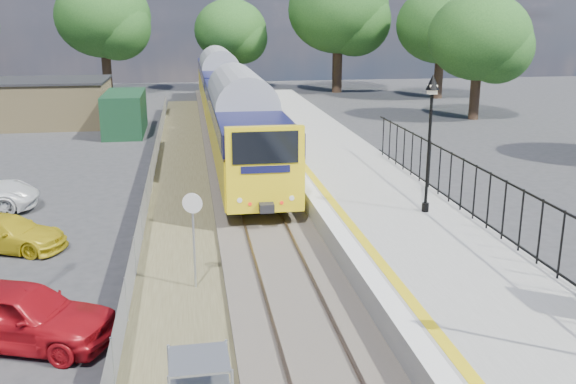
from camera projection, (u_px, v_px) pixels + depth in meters
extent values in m
plane|color=#2D2D30|center=(302.00, 329.00, 15.47)|extent=(120.00, 120.00, 0.00)
cube|color=#473F38|center=(257.00, 207.00, 24.97)|extent=(3.40, 80.00, 0.20)
cube|color=#4C472D|center=(182.00, 229.00, 22.65)|extent=(2.60, 70.00, 0.06)
cube|color=brown|center=(239.00, 205.00, 24.83)|extent=(0.07, 80.00, 0.14)
cube|color=brown|center=(276.00, 203.00, 25.04)|extent=(0.07, 80.00, 0.14)
cube|color=gray|center=(376.00, 209.00, 23.60)|extent=(5.00, 70.00, 0.90)
cube|color=silver|center=(317.00, 199.00, 23.14)|extent=(0.50, 70.00, 0.01)
cube|color=yellow|center=(330.00, 199.00, 23.21)|extent=(0.30, 70.00, 0.01)
cylinder|color=black|center=(425.00, 207.00, 21.70)|extent=(0.24, 0.24, 0.30)
cylinder|color=black|center=(428.00, 154.00, 21.20)|extent=(0.10, 0.10, 3.70)
cube|color=black|center=(432.00, 95.00, 20.68)|extent=(0.08, 0.08, 0.30)
cube|color=beige|center=(432.00, 89.00, 20.64)|extent=(0.26, 0.26, 0.30)
cone|color=black|center=(433.00, 82.00, 20.58)|extent=(0.44, 0.44, 0.50)
cube|color=black|center=(515.00, 186.00, 18.12)|extent=(0.05, 26.00, 0.05)
cube|color=tan|center=(47.00, 103.00, 43.76)|extent=(8.00, 6.00, 3.00)
cube|color=black|center=(45.00, 80.00, 43.34)|extent=(8.20, 6.20, 0.15)
cube|color=#153B24|center=(125.00, 113.00, 40.82)|extent=(2.40, 6.00, 2.60)
cylinder|color=#332319|center=(107.00, 74.00, 61.08)|extent=(0.88, 0.88, 3.85)
ellipsoid|color=#1B4617|center=(103.00, 17.00, 59.69)|extent=(8.80, 8.80, 7.48)
cylinder|color=#332319|center=(232.00, 74.00, 64.87)|extent=(0.72, 0.72, 3.15)
ellipsoid|color=#1B4617|center=(231.00, 30.00, 63.73)|extent=(7.20, 7.20, 6.12)
cylinder|color=#332319|center=(337.00, 71.00, 62.41)|extent=(0.96, 0.96, 4.20)
ellipsoid|color=#1B4617|center=(338.00, 10.00, 60.89)|extent=(9.60, 9.60, 8.16)
cylinder|color=#332319|center=(438.00, 79.00, 57.98)|extent=(0.80, 0.80, 3.50)
ellipsoid|color=#1B4617|center=(442.00, 25.00, 56.71)|extent=(8.00, 8.00, 6.80)
cylinder|color=#332319|center=(475.00, 97.00, 46.30)|extent=(0.72, 0.72, 3.15)
ellipsoid|color=#1B4617|center=(479.00, 37.00, 45.16)|extent=(7.20, 7.20, 6.12)
cube|color=yellow|center=(241.00, 134.00, 31.54)|extent=(2.80, 20.00, 1.90)
cube|color=#10113B|center=(240.00, 107.00, 31.20)|extent=(2.82, 20.00, 0.90)
cube|color=black|center=(240.00, 107.00, 31.20)|extent=(2.82, 18.00, 0.70)
cube|color=black|center=(241.00, 157.00, 31.86)|extent=(2.00, 18.00, 0.45)
cube|color=yellow|center=(219.00, 88.00, 51.16)|extent=(2.80, 20.00, 1.90)
cube|color=#10113B|center=(219.00, 72.00, 50.81)|extent=(2.82, 20.00, 0.90)
cube|color=black|center=(219.00, 72.00, 50.81)|extent=(2.82, 18.00, 0.70)
cube|color=black|center=(219.00, 103.00, 51.48)|extent=(2.00, 18.00, 0.45)
cube|color=black|center=(265.00, 148.00, 21.46)|extent=(2.24, 0.04, 1.10)
cylinder|color=#999EA3|center=(194.00, 247.00, 17.43)|extent=(0.06, 0.06, 2.49)
cylinder|color=silver|center=(192.00, 203.00, 17.05)|extent=(0.54, 0.21, 0.56)
imported|color=#A50F17|center=(20.00, 315.00, 14.59)|extent=(4.72, 3.13, 1.49)
imported|color=gold|center=(7.00, 233.00, 20.60)|extent=(4.17, 2.77, 1.12)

